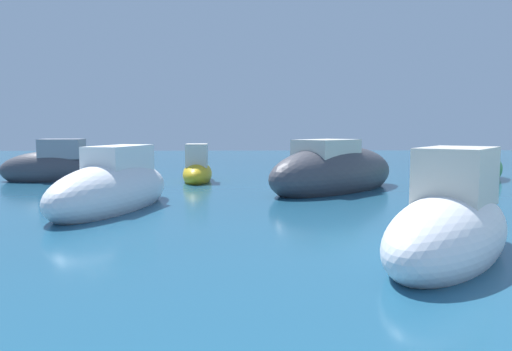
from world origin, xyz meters
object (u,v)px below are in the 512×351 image
(moored_boat_1, at_px, (450,227))
(moored_boat_4, at_px, (334,173))
(moored_boat_0, at_px, (113,189))
(moored_boat_7, at_px, (55,168))
(moored_boat_2, at_px, (476,170))
(moored_boat_5, at_px, (197,171))

(moored_boat_1, xyz_separation_m, moored_boat_4, (-0.23, 8.32, 0.07))
(moored_boat_0, height_order, moored_boat_7, moored_boat_7)
(moored_boat_0, relative_size, moored_boat_2, 1.29)
(moored_boat_7, bearing_deg, moored_boat_0, 116.65)
(moored_boat_2, bearing_deg, moored_boat_5, -46.27)
(moored_boat_0, xyz_separation_m, moored_boat_4, (6.11, 3.49, 0.07))
(moored_boat_4, xyz_separation_m, moored_boat_7, (-9.99, 3.14, -0.06))
(moored_boat_0, relative_size, moored_boat_5, 1.72)
(moored_boat_0, xyz_separation_m, moored_boat_2, (12.06, 6.39, -0.10))
(moored_boat_2, bearing_deg, moored_boat_7, -47.68)
(moored_boat_1, height_order, moored_boat_7, moored_boat_1)
(moored_boat_0, distance_m, moored_boat_2, 13.65)
(moored_boat_1, relative_size, moored_boat_2, 1.01)
(moored_boat_5, bearing_deg, moored_boat_2, -90.62)
(moored_boat_4, bearing_deg, moored_boat_5, 104.21)
(moored_boat_0, relative_size, moored_boat_1, 1.28)
(moored_boat_5, distance_m, moored_boat_7, 5.39)
(moored_boat_1, bearing_deg, moored_boat_4, -141.17)
(moored_boat_5, bearing_deg, moored_boat_0, 165.47)
(moored_boat_1, xyz_separation_m, moored_boat_7, (-10.22, 11.46, 0.01))
(moored_boat_0, xyz_separation_m, moored_boat_5, (1.49, 6.29, -0.10))
(moored_boat_0, xyz_separation_m, moored_boat_1, (6.33, -4.83, 0.00))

